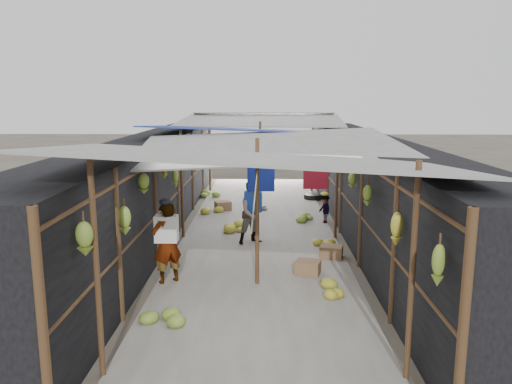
# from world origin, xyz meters

# --- Properties ---
(ground) EXTENTS (80.00, 80.00, 0.00)m
(ground) POSITION_xyz_m (0.00, 0.00, 0.00)
(ground) COLOR #6B6356
(ground) RESTS_ON ground
(aisle_slab) EXTENTS (3.60, 16.00, 0.02)m
(aisle_slab) POSITION_xyz_m (0.00, 6.50, 0.01)
(aisle_slab) COLOR #9E998E
(aisle_slab) RESTS_ON ground
(stall_left) EXTENTS (1.40, 15.00, 2.30)m
(stall_left) POSITION_xyz_m (-2.70, 6.50, 1.15)
(stall_left) COLOR black
(stall_left) RESTS_ON ground
(stall_right) EXTENTS (1.40, 15.00, 2.30)m
(stall_right) POSITION_xyz_m (2.70, 6.50, 1.15)
(stall_right) COLOR black
(stall_right) RESTS_ON ground
(crate_near) EXTENTS (0.53, 0.47, 0.27)m
(crate_near) POSITION_xyz_m (0.94, 3.52, 0.13)
(crate_near) COLOR #936B4B
(crate_near) RESTS_ON ground
(crate_mid) EXTENTS (0.52, 0.46, 0.27)m
(crate_mid) POSITION_xyz_m (1.51, 4.50, 0.13)
(crate_mid) COLOR #936B4B
(crate_mid) RESTS_ON ground
(crate_back) EXTENTS (0.54, 0.49, 0.28)m
(crate_back) POSITION_xyz_m (-1.09, 8.87, 0.14)
(crate_back) COLOR #936B4B
(crate_back) RESTS_ON ground
(black_basin) EXTENTS (0.56, 0.56, 0.17)m
(black_basin) POSITION_xyz_m (1.70, 10.57, 0.08)
(black_basin) COLOR black
(black_basin) RESTS_ON ground
(vendor_elderly) EXTENTS (0.64, 0.59, 1.47)m
(vendor_elderly) POSITION_xyz_m (-1.60, 3.05, 0.74)
(vendor_elderly) COLOR white
(vendor_elderly) RESTS_ON ground
(shopper_blue) EXTENTS (0.87, 0.80, 1.44)m
(shopper_blue) POSITION_xyz_m (-0.13, 5.54, 0.72)
(shopper_blue) COLOR #1F3E9B
(shopper_blue) RESTS_ON ground
(vendor_seated) EXTENTS (0.44, 0.57, 0.79)m
(vendor_seated) POSITION_xyz_m (1.70, 7.40, 0.39)
(vendor_seated) COLOR #4B4641
(vendor_seated) RESTS_ON ground
(market_canopy) EXTENTS (5.62, 15.20, 2.77)m
(market_canopy) POSITION_xyz_m (0.03, 6.85, 2.41)
(market_canopy) COLOR brown
(market_canopy) RESTS_ON ground
(hanging_bananas) EXTENTS (3.96, 13.92, 0.80)m
(hanging_bananas) POSITION_xyz_m (-0.07, 6.47, 1.69)
(hanging_bananas) COLOR olive
(hanging_bananas) RESTS_ON ground
(floor_bananas) EXTENTS (3.64, 10.13, 0.34)m
(floor_bananas) POSITION_xyz_m (-0.44, 5.81, 0.15)
(floor_bananas) COLOR #A59D2A
(floor_bananas) RESTS_ON ground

